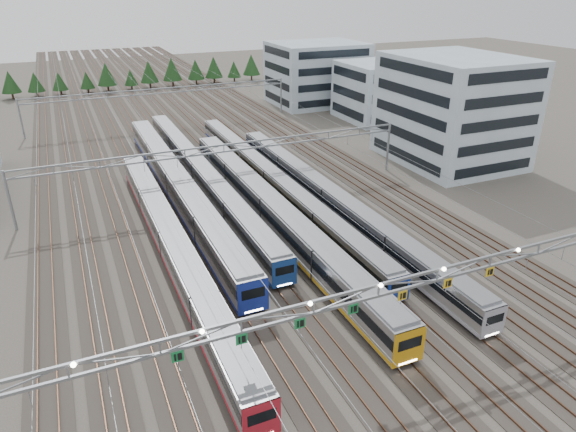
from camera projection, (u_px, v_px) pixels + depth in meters
name	position (u px, v px, depth m)	size (l,w,h in m)	color
ground	(372.00, 365.00, 42.65)	(400.00, 400.00, 0.00)	#47423A
track_bed	(152.00, 104.00, 125.06)	(54.00, 260.00, 5.42)	#2D2823
train_a	(172.00, 243.00, 57.81)	(2.81, 56.30, 3.66)	black
train_b	(177.00, 184.00, 73.78)	(3.11, 63.33, 4.06)	black
train_c	(201.00, 173.00, 78.78)	(2.77, 65.03, 3.60)	black
train_d	(271.00, 210.00, 65.61)	(3.05, 59.13, 3.98)	black
train_e	(272.00, 180.00, 76.44)	(2.56, 65.26, 3.33)	black
train_f	(330.00, 199.00, 69.79)	(2.64, 60.84, 3.43)	black
gantry_near	(379.00, 294.00, 39.56)	(56.36, 0.61, 8.08)	gray
gantry_mid	(224.00, 154.00, 73.18)	(56.36, 0.36, 8.00)	gray
gantry_far	(162.00, 95.00, 110.55)	(56.36, 0.36, 8.00)	gray
depot_bldg_south	(452.00, 110.00, 87.22)	(18.00, 22.00, 17.81)	#9CAFBA
depot_bldg_mid	(375.00, 91.00, 115.04)	(14.00, 16.00, 12.46)	#9CAFBA
depot_bldg_north	(317.00, 73.00, 129.60)	(22.00, 18.00, 14.92)	#9CAFBA
treeline	(130.00, 75.00, 146.54)	(93.80, 5.60, 7.02)	#332114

